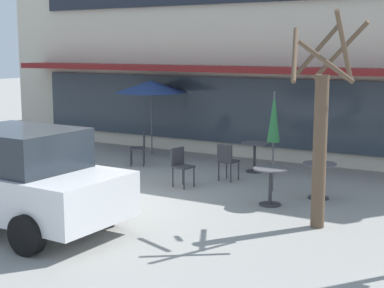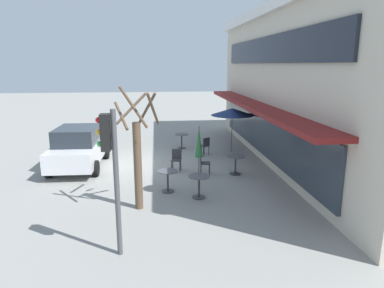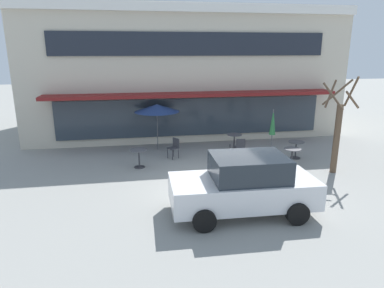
{
  "view_description": "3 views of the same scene",
  "coord_description": "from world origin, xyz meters",
  "px_view_note": "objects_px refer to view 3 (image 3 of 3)",
  "views": [
    {
      "loc": [
        7.93,
        -9.09,
        3.13
      ],
      "look_at": [
        0.75,
        2.87,
        0.84
      ],
      "focal_mm": 55.0,
      "sensor_mm": 36.0,
      "label": 1
    },
    {
      "loc": [
        14.6,
        1.22,
        4.33
      ],
      "look_at": [
        0.11,
        2.74,
        0.91
      ],
      "focal_mm": 32.0,
      "sensor_mm": 36.0,
      "label": 2
    },
    {
      "loc": [
        -2.96,
        -10.91,
        4.67
      ],
      "look_at": [
        -0.59,
        2.73,
        0.82
      ],
      "focal_mm": 32.0,
      "sensor_mm": 36.0,
      "label": 3
    }
  ],
  "objects_px": {
    "patio_umbrella_cream_folded": "(273,122)",
    "cafe_chair_0": "(240,146)",
    "cafe_chair_1": "(233,154)",
    "street_tree": "(337,130)",
    "cafe_table_streetside": "(234,139)",
    "cafe_chair_2": "(174,147)",
    "patio_umbrella_green_folded": "(157,108)",
    "parked_sedan": "(244,185)",
    "cafe_table_by_tree": "(292,154)",
    "cafe_table_mid_patio": "(296,147)",
    "cafe_table_near_wall": "(139,155)"
  },
  "relations": [
    {
      "from": "cafe_chair_0",
      "to": "street_tree",
      "type": "bearing_deg",
      "value": -38.04
    },
    {
      "from": "cafe_table_streetside",
      "to": "cafe_table_mid_patio",
      "type": "relative_size",
      "value": 1.0
    },
    {
      "from": "cafe_table_mid_patio",
      "to": "patio_umbrella_green_folded",
      "type": "height_order",
      "value": "patio_umbrella_green_folded"
    },
    {
      "from": "cafe_table_by_tree",
      "to": "patio_umbrella_cream_folded",
      "type": "height_order",
      "value": "patio_umbrella_cream_folded"
    },
    {
      "from": "cafe_chair_1",
      "to": "parked_sedan",
      "type": "xyz_separation_m",
      "value": [
        -0.87,
        -4.09,
        0.35
      ]
    },
    {
      "from": "patio_umbrella_cream_folded",
      "to": "cafe_table_mid_patio",
      "type": "bearing_deg",
      "value": -6.83
    },
    {
      "from": "patio_umbrella_green_folded",
      "to": "street_tree",
      "type": "distance_m",
      "value": 7.84
    },
    {
      "from": "parked_sedan",
      "to": "patio_umbrella_cream_folded",
      "type": "bearing_deg",
      "value": 59.41
    },
    {
      "from": "cafe_chair_0",
      "to": "cafe_chair_1",
      "type": "relative_size",
      "value": 1.0
    },
    {
      "from": "patio_umbrella_cream_folded",
      "to": "cafe_table_streetside",
      "type": "bearing_deg",
      "value": 126.3
    },
    {
      "from": "cafe_chair_2",
      "to": "cafe_table_mid_patio",
      "type": "bearing_deg",
      "value": -10.17
    },
    {
      "from": "cafe_chair_1",
      "to": "street_tree",
      "type": "bearing_deg",
      "value": -20.18
    },
    {
      "from": "cafe_table_by_tree",
      "to": "street_tree",
      "type": "height_order",
      "value": "street_tree"
    },
    {
      "from": "cafe_table_mid_patio",
      "to": "patio_umbrella_green_folded",
      "type": "xyz_separation_m",
      "value": [
        -5.91,
        2.39,
        1.51
      ]
    },
    {
      "from": "cafe_table_streetside",
      "to": "cafe_chair_1",
      "type": "relative_size",
      "value": 0.85
    },
    {
      "from": "cafe_table_by_tree",
      "to": "street_tree",
      "type": "relative_size",
      "value": 0.2
    },
    {
      "from": "cafe_table_by_tree",
      "to": "parked_sedan",
      "type": "distance_m",
      "value": 4.9
    },
    {
      "from": "cafe_table_mid_patio",
      "to": "street_tree",
      "type": "height_order",
      "value": "street_tree"
    },
    {
      "from": "cafe_table_by_tree",
      "to": "cafe_chair_1",
      "type": "height_order",
      "value": "cafe_chair_1"
    },
    {
      "from": "cafe_table_streetside",
      "to": "parked_sedan",
      "type": "distance_m",
      "value": 6.62
    },
    {
      "from": "cafe_chair_1",
      "to": "street_tree",
      "type": "relative_size",
      "value": 0.24
    },
    {
      "from": "cafe_chair_2",
      "to": "parked_sedan",
      "type": "distance_m",
      "value": 5.77
    },
    {
      "from": "cafe_chair_1",
      "to": "cafe_chair_2",
      "type": "bearing_deg",
      "value": 145.98
    },
    {
      "from": "patio_umbrella_cream_folded",
      "to": "street_tree",
      "type": "height_order",
      "value": "street_tree"
    },
    {
      "from": "patio_umbrella_green_folded",
      "to": "cafe_chair_1",
      "type": "relative_size",
      "value": 2.47
    },
    {
      "from": "cafe_table_streetside",
      "to": "cafe_chair_1",
      "type": "xyz_separation_m",
      "value": [
        -0.76,
        -2.31,
        0.01
      ]
    },
    {
      "from": "patio_umbrella_cream_folded",
      "to": "cafe_chair_0",
      "type": "relative_size",
      "value": 2.47
    },
    {
      "from": "cafe_table_streetside",
      "to": "cafe_chair_0",
      "type": "xyz_separation_m",
      "value": [
        -0.12,
        -1.28,
        0.01
      ]
    },
    {
      "from": "cafe_table_by_tree",
      "to": "cafe_chair_2",
      "type": "distance_m",
      "value": 5.02
    },
    {
      "from": "cafe_chair_1",
      "to": "cafe_table_by_tree",
      "type": "bearing_deg",
      "value": -10.57
    },
    {
      "from": "cafe_chair_1",
      "to": "street_tree",
      "type": "xyz_separation_m",
      "value": [
        3.7,
        -1.36,
        1.17
      ]
    },
    {
      "from": "cafe_table_by_tree",
      "to": "cafe_chair_1",
      "type": "distance_m",
      "value": 2.44
    },
    {
      "from": "cafe_chair_1",
      "to": "cafe_table_mid_patio",
      "type": "bearing_deg",
      "value": 10.31
    },
    {
      "from": "cafe_table_mid_patio",
      "to": "cafe_chair_0",
      "type": "bearing_deg",
      "value": 168.84
    },
    {
      "from": "cafe_table_streetside",
      "to": "patio_umbrella_green_folded",
      "type": "height_order",
      "value": "patio_umbrella_green_folded"
    },
    {
      "from": "cafe_chair_2",
      "to": "street_tree",
      "type": "relative_size",
      "value": 0.24
    },
    {
      "from": "patio_umbrella_green_folded",
      "to": "street_tree",
      "type": "relative_size",
      "value": 0.59
    },
    {
      "from": "cafe_chair_0",
      "to": "cafe_table_streetside",
      "type": "bearing_deg",
      "value": 84.61
    },
    {
      "from": "cafe_chair_2",
      "to": "street_tree",
      "type": "bearing_deg",
      "value": -25.79
    },
    {
      "from": "cafe_table_streetside",
      "to": "cafe_chair_2",
      "type": "relative_size",
      "value": 0.85
    },
    {
      "from": "patio_umbrella_cream_folded",
      "to": "cafe_chair_1",
      "type": "xyz_separation_m",
      "value": [
        -1.96,
        -0.69,
        -1.1
      ]
    },
    {
      "from": "cafe_table_streetside",
      "to": "cafe_chair_2",
      "type": "height_order",
      "value": "cafe_chair_2"
    },
    {
      "from": "cafe_chair_1",
      "to": "patio_umbrella_green_folded",
      "type": "bearing_deg",
      "value": 134.09
    },
    {
      "from": "street_tree",
      "to": "patio_umbrella_green_folded",
      "type": "bearing_deg",
      "value": 146.7
    },
    {
      "from": "cafe_table_by_tree",
      "to": "cafe_chair_1",
      "type": "xyz_separation_m",
      "value": [
        -2.39,
        0.45,
        0.01
      ]
    },
    {
      "from": "cafe_table_streetside",
      "to": "parked_sedan",
      "type": "relative_size",
      "value": 0.18
    },
    {
      "from": "cafe_chair_0",
      "to": "cafe_table_near_wall",
      "type": "bearing_deg",
      "value": -173.11
    },
    {
      "from": "cafe_table_mid_patio",
      "to": "cafe_chair_2",
      "type": "relative_size",
      "value": 0.85
    },
    {
      "from": "cafe_table_streetside",
      "to": "cafe_table_near_wall",
      "type": "bearing_deg",
      "value": -158.26
    },
    {
      "from": "patio_umbrella_cream_folded",
      "to": "parked_sedan",
      "type": "relative_size",
      "value": 0.52
    }
  ]
}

